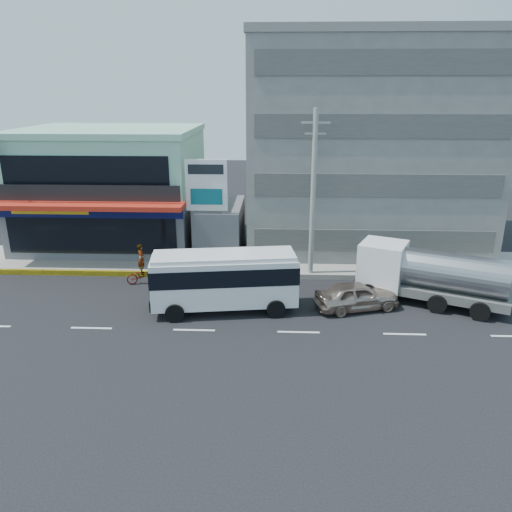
{
  "coord_description": "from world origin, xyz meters",
  "views": [
    {
      "loc": [
        3.88,
        -21.38,
        10.99
      ],
      "look_at": [
        2.78,
        4.75,
        2.2
      ],
      "focal_mm": 35.0,
      "sensor_mm": 36.0,
      "label": 1
    }
  ],
  "objects_px": {
    "satellite_dish": "(218,206)",
    "utility_pole_near": "(313,194)",
    "minibus": "(224,277)",
    "concrete_building": "(363,148)",
    "tanker_truck": "(427,274)",
    "billboard": "(207,191)",
    "sedan": "(357,296)",
    "motorcycle_rider": "(142,271)",
    "shop_building": "(113,190)"
  },
  "relations": [
    {
      "from": "shop_building",
      "to": "motorcycle_rider",
      "type": "xyz_separation_m",
      "value": [
        4.0,
        -8.0,
        -3.2
      ]
    },
    {
      "from": "billboard",
      "to": "shop_building",
      "type": "bearing_deg",
      "value": 147.68
    },
    {
      "from": "satellite_dish",
      "to": "billboard",
      "type": "height_order",
      "value": "billboard"
    },
    {
      "from": "billboard",
      "to": "sedan",
      "type": "distance_m",
      "value": 11.53
    },
    {
      "from": "utility_pole_near",
      "to": "minibus",
      "type": "bearing_deg",
      "value": -133.32
    },
    {
      "from": "sedan",
      "to": "tanker_truck",
      "type": "xyz_separation_m",
      "value": [
        3.79,
        1.04,
        0.89
      ]
    },
    {
      "from": "utility_pole_near",
      "to": "motorcycle_rider",
      "type": "relative_size",
      "value": 4.13
    },
    {
      "from": "satellite_dish",
      "to": "utility_pole_near",
      "type": "height_order",
      "value": "utility_pole_near"
    },
    {
      "from": "concrete_building",
      "to": "billboard",
      "type": "xyz_separation_m",
      "value": [
        -10.5,
        -5.8,
        -2.07
      ]
    },
    {
      "from": "sedan",
      "to": "tanker_truck",
      "type": "height_order",
      "value": "tanker_truck"
    },
    {
      "from": "satellite_dish",
      "to": "motorcycle_rider",
      "type": "height_order",
      "value": "satellite_dish"
    },
    {
      "from": "sedan",
      "to": "motorcycle_rider",
      "type": "distance_m",
      "value": 12.53
    },
    {
      "from": "shop_building",
      "to": "billboard",
      "type": "relative_size",
      "value": 1.8
    },
    {
      "from": "utility_pole_near",
      "to": "minibus",
      "type": "relative_size",
      "value": 1.3
    },
    {
      "from": "minibus",
      "to": "sedan",
      "type": "height_order",
      "value": "minibus"
    },
    {
      "from": "motorcycle_rider",
      "to": "shop_building",
      "type": "bearing_deg",
      "value": 116.56
    },
    {
      "from": "shop_building",
      "to": "tanker_truck",
      "type": "bearing_deg",
      "value": -26.9
    },
    {
      "from": "tanker_truck",
      "to": "utility_pole_near",
      "type": "bearing_deg",
      "value": 148.97
    },
    {
      "from": "billboard",
      "to": "motorcycle_rider",
      "type": "xyz_separation_m",
      "value": [
        -3.5,
        -3.26,
        -4.13
      ]
    },
    {
      "from": "shop_building",
      "to": "billboard",
      "type": "distance_m",
      "value": 8.92
    },
    {
      "from": "minibus",
      "to": "concrete_building",
      "type": "bearing_deg",
      "value": 55.3
    },
    {
      "from": "satellite_dish",
      "to": "tanker_truck",
      "type": "bearing_deg",
      "value": -31.0
    },
    {
      "from": "billboard",
      "to": "minibus",
      "type": "height_order",
      "value": "billboard"
    },
    {
      "from": "shop_building",
      "to": "minibus",
      "type": "bearing_deg",
      "value": -51.37
    },
    {
      "from": "utility_pole_near",
      "to": "tanker_truck",
      "type": "xyz_separation_m",
      "value": [
        5.92,
        -3.56,
        -3.52
      ]
    },
    {
      "from": "billboard",
      "to": "sedan",
      "type": "bearing_deg",
      "value": -36.57
    },
    {
      "from": "utility_pole_near",
      "to": "sedan",
      "type": "distance_m",
      "value": 6.71
    },
    {
      "from": "billboard",
      "to": "motorcycle_rider",
      "type": "relative_size",
      "value": 2.85
    },
    {
      "from": "minibus",
      "to": "sedan",
      "type": "distance_m",
      "value": 6.97
    },
    {
      "from": "motorcycle_rider",
      "to": "utility_pole_near",
      "type": "bearing_deg",
      "value": 8.29
    },
    {
      "from": "concrete_building",
      "to": "motorcycle_rider",
      "type": "distance_m",
      "value": 17.79
    },
    {
      "from": "minibus",
      "to": "motorcycle_rider",
      "type": "relative_size",
      "value": 3.17
    },
    {
      "from": "concrete_building",
      "to": "tanker_truck",
      "type": "height_order",
      "value": "concrete_building"
    },
    {
      "from": "shop_building",
      "to": "sedan",
      "type": "bearing_deg",
      "value": -34.65
    },
    {
      "from": "minibus",
      "to": "motorcycle_rider",
      "type": "distance_m",
      "value": 6.44
    },
    {
      "from": "satellite_dish",
      "to": "shop_building",
      "type": "bearing_deg",
      "value": 159.79
    },
    {
      "from": "satellite_dish",
      "to": "minibus",
      "type": "distance_m",
      "value": 8.89
    },
    {
      "from": "utility_pole_near",
      "to": "motorcycle_rider",
      "type": "xyz_separation_m",
      "value": [
        -10.0,
        -1.46,
        -4.35
      ]
    },
    {
      "from": "utility_pole_near",
      "to": "tanker_truck",
      "type": "bearing_deg",
      "value": -31.03
    },
    {
      "from": "utility_pole_near",
      "to": "motorcycle_rider",
      "type": "distance_m",
      "value": 11.0
    },
    {
      "from": "concrete_building",
      "to": "billboard",
      "type": "distance_m",
      "value": 12.17
    },
    {
      "from": "satellite_dish",
      "to": "tanker_truck",
      "type": "height_order",
      "value": "satellite_dish"
    },
    {
      "from": "concrete_building",
      "to": "sedan",
      "type": "xyz_separation_m",
      "value": [
        -1.87,
        -12.2,
        -6.26
      ]
    },
    {
      "from": "utility_pole_near",
      "to": "sedan",
      "type": "bearing_deg",
      "value": -65.2
    },
    {
      "from": "billboard",
      "to": "utility_pole_near",
      "type": "bearing_deg",
      "value": -15.48
    },
    {
      "from": "concrete_building",
      "to": "motorcycle_rider",
      "type": "height_order",
      "value": "concrete_building"
    },
    {
      "from": "satellite_dish",
      "to": "utility_pole_near",
      "type": "xyz_separation_m",
      "value": [
        6.0,
        -3.6,
        1.57
      ]
    },
    {
      "from": "satellite_dish",
      "to": "billboard",
      "type": "distance_m",
      "value": 2.31
    },
    {
      "from": "billboard",
      "to": "motorcycle_rider",
      "type": "distance_m",
      "value": 6.32
    },
    {
      "from": "sedan",
      "to": "shop_building",
      "type": "bearing_deg",
      "value": 39.19
    }
  ]
}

